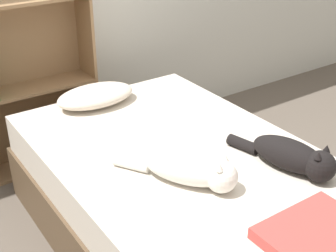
{
  "coord_description": "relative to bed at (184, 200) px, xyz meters",
  "views": [
    {
      "loc": [
        -1.21,
        -1.61,
        1.77
      ],
      "look_at": [
        0.0,
        0.15,
        0.66
      ],
      "focal_mm": 50.0,
      "sensor_mm": 36.0,
      "label": 1
    }
  ],
  "objects": [
    {
      "name": "bookshelf",
      "position": [
        -0.34,
        1.27,
        0.31
      ],
      "size": [
        0.8,
        0.26,
        1.15
      ],
      "color": "#8E6B47",
      "rests_on": "ground_plane"
    },
    {
      "name": "cat_light",
      "position": [
        -0.12,
        -0.22,
        0.35
      ],
      "size": [
        0.39,
        0.54,
        0.17
      ],
      "rotation": [
        0.0,
        0.0,
        5.26
      ],
      "color": "white",
      "rests_on": "bed"
    },
    {
      "name": "ground_plane",
      "position": [
        0.0,
        0.0,
        -0.27
      ],
      "size": [
        8.0,
        8.0,
        0.0
      ],
      "primitive_type": "plane",
      "color": "brown"
    },
    {
      "name": "bed",
      "position": [
        0.0,
        0.0,
        0.0
      ],
      "size": [
        1.25,
        1.95,
        0.56
      ],
      "color": "brown",
      "rests_on": "ground_plane"
    },
    {
      "name": "pillow",
      "position": [
        -0.09,
        0.8,
        0.34
      ],
      "size": [
        0.49,
        0.29,
        0.11
      ],
      "color": "beige",
      "rests_on": "bed"
    },
    {
      "name": "blanket_fold",
      "position": [
        0.04,
        -0.78,
        0.31
      ],
      "size": [
        0.42,
        0.3,
        0.05
      ],
      "color": "#B2423D",
      "rests_on": "bed"
    },
    {
      "name": "cat_dark",
      "position": [
        0.34,
        -0.4,
        0.35
      ],
      "size": [
        0.24,
        0.56,
        0.17
      ],
      "rotation": [
        0.0,
        0.0,
        4.94
      ],
      "color": "black",
      "rests_on": "bed"
    }
  ]
}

